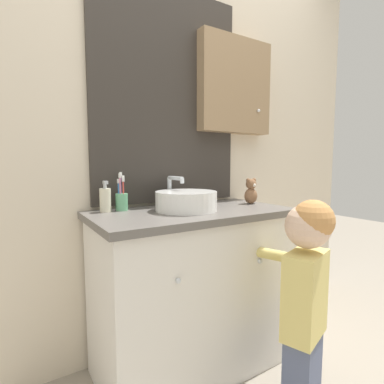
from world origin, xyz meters
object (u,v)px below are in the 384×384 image
object	(u,v)px
child_figure	(305,287)
soap_dispenser	(105,200)
sink_basin	(186,200)
toothbrush_holder	(122,200)
teddy_bear	(251,192)

from	to	relation	value
child_figure	soap_dispenser	bearing A→B (deg)	133.02
sink_basin	toothbrush_holder	distance (m)	0.33
toothbrush_holder	teddy_bear	size ratio (longest dim) A/B	1.29
child_figure	teddy_bear	size ratio (longest dim) A/B	6.18
toothbrush_holder	sink_basin	bearing A→B (deg)	-31.00
sink_basin	child_figure	size ratio (longest dim) A/B	0.39
teddy_bear	soap_dispenser	bearing A→B (deg)	169.08
sink_basin	teddy_bear	bearing A→B (deg)	1.20
sink_basin	toothbrush_holder	world-z (taller)	toothbrush_holder
toothbrush_holder	child_figure	world-z (taller)	toothbrush_holder
toothbrush_holder	child_figure	bearing A→B (deg)	-50.94
sink_basin	soap_dispenser	distance (m)	0.40
sink_basin	teddy_bear	size ratio (longest dim) A/B	2.43
teddy_bear	sink_basin	bearing A→B (deg)	-178.80
soap_dispenser	child_figure	xyz separation A→B (m)	(0.64, -0.69, -0.34)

